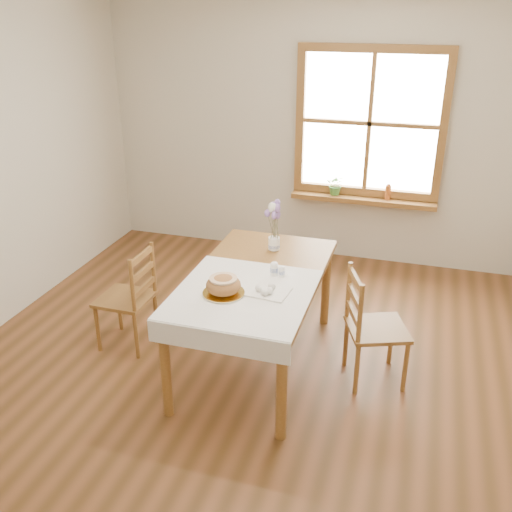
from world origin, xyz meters
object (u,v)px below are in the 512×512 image
(dining_table, at_px, (256,286))
(flower_vase, at_px, (274,244))
(chair_right, at_px, (377,327))
(chair_left, at_px, (125,297))
(bread_plate, at_px, (224,293))

(dining_table, height_order, flower_vase, flower_vase)
(dining_table, distance_m, flower_vase, 0.48)
(chair_right, relative_size, flower_vase, 8.64)
(dining_table, height_order, chair_left, chair_left)
(chair_right, bearing_deg, flower_vase, 44.33)
(dining_table, xyz_separation_m, bread_plate, (-0.12, -0.36, 0.10))
(dining_table, distance_m, chair_right, 0.91)
(dining_table, bearing_deg, bread_plate, -108.05)
(bread_plate, relative_size, flower_vase, 2.73)
(chair_left, height_order, bread_plate, chair_left)
(dining_table, bearing_deg, chair_right, 4.41)
(dining_table, relative_size, chair_left, 1.89)
(flower_vase, bearing_deg, chair_left, -154.94)
(bread_plate, xyz_separation_m, flower_vase, (0.12, 0.82, 0.03))
(dining_table, relative_size, chair_right, 1.85)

